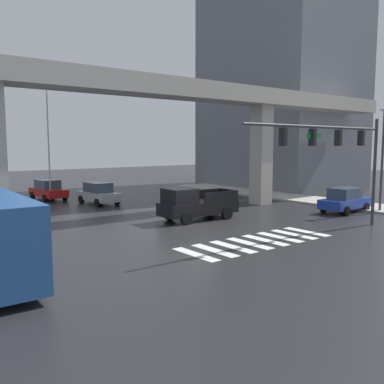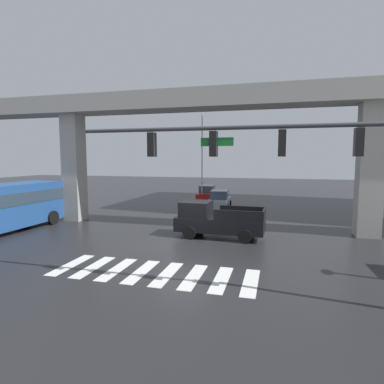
% 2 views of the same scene
% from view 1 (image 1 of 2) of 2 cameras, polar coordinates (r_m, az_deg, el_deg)
% --- Properties ---
extents(ground_plane, '(120.00, 120.00, 0.00)m').
position_cam_1_polar(ground_plane, '(24.05, 1.00, -4.85)').
color(ground_plane, '#232326').
extents(crosswalk_stripes, '(8.25, 2.80, 0.01)m').
position_cam_1_polar(crosswalk_stripes, '(20.80, 8.88, -6.71)').
color(crosswalk_stripes, silver).
rests_on(crosswalk_stripes, ground).
extents(elevated_overpass, '(49.32, 2.40, 8.99)m').
position_cam_1_polar(elevated_overpass, '(27.40, -5.01, 12.66)').
color(elevated_overpass, '#ADA89E').
rests_on(elevated_overpass, ground).
extents(office_building, '(12.78, 15.37, 29.71)m').
position_cam_1_polar(office_building, '(50.75, 12.14, 17.85)').
color(office_building, slate).
rests_on(office_building, ground).
extents(sidewalk_east, '(4.00, 36.00, 0.15)m').
position_cam_1_polar(sidewalk_east, '(36.12, 17.40, -1.22)').
color(sidewalk_east, '#ADA89E').
rests_on(sidewalk_east, ground).
extents(pickup_truck, '(5.15, 2.20, 2.08)m').
position_cam_1_polar(pickup_truck, '(26.18, 0.37, -1.73)').
color(pickup_truck, black).
rests_on(pickup_truck, ground).
extents(sedan_silver, '(2.17, 4.40, 1.72)m').
position_cam_1_polar(sedan_silver, '(34.21, -12.61, -0.18)').
color(sedan_silver, '#A8AAAF').
rests_on(sedan_silver, ground).
extents(sedan_red, '(2.21, 4.42, 1.72)m').
position_cam_1_polar(sedan_red, '(38.10, -19.01, 0.29)').
color(sedan_red, red).
rests_on(sedan_red, ground).
extents(sedan_blue, '(4.38, 2.11, 1.72)m').
position_cam_1_polar(sedan_blue, '(31.29, 20.12, -1.03)').
color(sedan_blue, '#1E3899').
rests_on(sedan_blue, ground).
extents(traffic_signal_mast, '(10.89, 0.32, 6.20)m').
position_cam_1_polar(traffic_signal_mast, '(23.51, 19.43, 5.98)').
color(traffic_signal_mast, '#38383D').
rests_on(traffic_signal_mast, ground).
extents(street_lamp_near_corner, '(0.44, 0.70, 7.24)m').
position_cam_1_polar(street_lamp_near_corner, '(31.94, 24.56, 5.59)').
color(street_lamp_near_corner, '#38383D').
rests_on(street_lamp_near_corner, ground).
extents(flagpole, '(1.16, 0.12, 10.43)m').
position_cam_1_polar(flagpole, '(36.64, -18.89, 8.15)').
color(flagpole, silver).
rests_on(flagpole, ground).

